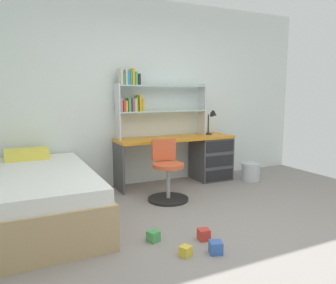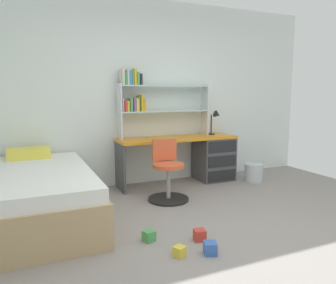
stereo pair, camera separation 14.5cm
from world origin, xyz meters
name	(u,v)px [view 2 (the right image)]	position (x,y,z in m)	size (l,w,h in m)	color
ground_plane	(234,243)	(0.00, 0.00, -0.01)	(5.63, 5.59, 0.02)	gray
room_shell	(79,94)	(-1.17, 1.17, 1.36)	(5.63, 5.59, 2.72)	silver
desk	(205,156)	(0.85, 2.02, 0.39)	(1.81, 0.51, 0.71)	orange
bookshelf_hutch	(150,98)	(0.00, 2.15, 1.29)	(1.40, 0.22, 0.99)	silver
desk_lamp	(216,119)	(1.06, 2.06, 0.97)	(0.20, 0.16, 0.38)	black
swivel_chair	(168,177)	(-0.06, 1.38, 0.30)	(0.52, 0.52, 0.77)	black
bed_platform	(32,196)	(-1.68, 1.29, 0.28)	(1.24, 2.00, 0.68)	tan
waste_bin	(254,172)	(1.53, 1.67, 0.14)	(0.29, 0.29, 0.27)	silver
toy_block_yellow_0	(180,251)	(-0.58, -0.04, 0.04)	(0.09, 0.09, 0.09)	gold
toy_block_red_1	(200,235)	(-0.27, 0.16, 0.05)	(0.10, 0.10, 0.10)	red
toy_block_green_2	(149,236)	(-0.71, 0.34, 0.05)	(0.10, 0.10, 0.10)	#479E51
toy_block_blue_3	(210,248)	(-0.32, -0.11, 0.05)	(0.11, 0.11, 0.11)	#3860B7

